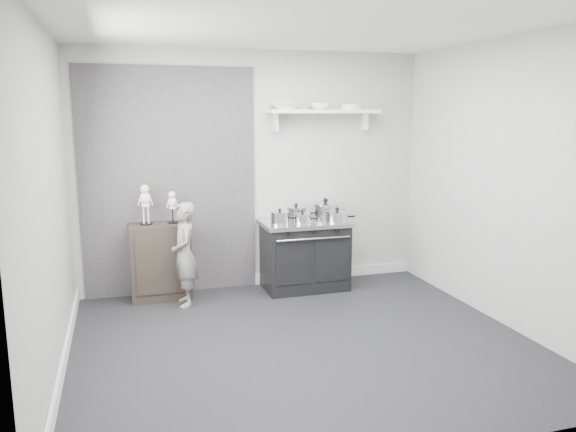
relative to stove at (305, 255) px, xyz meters
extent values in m
plane|color=black|center=(-0.51, -1.48, -0.40)|extent=(4.00, 4.00, 0.00)
cube|color=#9D9D9B|center=(-0.51, 0.32, 0.95)|extent=(4.00, 0.02, 2.70)
cube|color=#9D9D9B|center=(-0.51, -3.28, 0.95)|extent=(4.00, 0.02, 2.70)
cube|color=#9D9D9B|center=(-2.51, -1.48, 0.95)|extent=(0.02, 3.60, 2.70)
cube|color=#9D9D9B|center=(1.49, -1.48, 0.95)|extent=(0.02, 3.60, 2.70)
cube|color=silver|center=(-0.51, -1.48, 2.30)|extent=(4.00, 3.60, 0.02)
cube|color=black|center=(-1.46, 0.31, 0.85)|extent=(1.90, 0.02, 2.50)
cube|color=silver|center=(0.49, 0.30, -0.34)|extent=(2.00, 0.03, 0.12)
cube|color=silver|center=(-2.49, -1.48, -0.34)|extent=(0.03, 3.60, 0.12)
cube|color=white|center=(0.29, 0.19, 1.62)|extent=(1.30, 0.26, 0.04)
cube|color=white|center=(-0.26, 0.26, 1.50)|extent=(0.03, 0.12, 0.20)
cube|color=white|center=(0.84, 0.26, 1.50)|extent=(0.03, 0.12, 0.20)
cube|color=black|center=(0.00, 0.00, -0.03)|extent=(0.93, 0.56, 0.75)
cube|color=silver|center=(0.00, 0.00, 0.37)|extent=(0.99, 0.60, 0.05)
cube|color=black|center=(-0.22, -0.28, -0.01)|extent=(0.39, 0.02, 0.49)
cube|color=black|center=(0.22, -0.28, -0.01)|extent=(0.39, 0.02, 0.49)
cylinder|color=silver|center=(0.00, -0.30, 0.25)|extent=(0.84, 0.02, 0.02)
cylinder|color=black|center=(-0.28, -0.29, 0.33)|extent=(0.04, 0.03, 0.04)
cylinder|color=black|center=(0.00, -0.29, 0.33)|extent=(0.04, 0.03, 0.04)
cylinder|color=black|center=(0.28, -0.29, 0.33)|extent=(0.04, 0.03, 0.04)
cube|color=black|center=(-1.61, 0.13, 0.01)|extent=(0.64, 0.37, 0.83)
imported|color=slate|center=(-1.38, -0.18, 0.15)|extent=(0.27, 0.40, 1.10)
cylinder|color=silver|center=(-0.33, -0.10, 0.46)|extent=(0.20, 0.20, 0.13)
cylinder|color=silver|center=(-0.33, -0.10, 0.53)|extent=(0.21, 0.21, 0.01)
sphere|color=black|center=(-0.33, -0.10, 0.56)|extent=(0.04, 0.04, 0.04)
cylinder|color=black|center=(-0.19, -0.10, 0.46)|extent=(0.10, 0.02, 0.02)
cylinder|color=silver|center=(-0.07, 0.11, 0.46)|extent=(0.23, 0.23, 0.14)
cylinder|color=silver|center=(-0.07, 0.11, 0.54)|extent=(0.24, 0.24, 0.01)
sphere|color=black|center=(-0.07, 0.11, 0.56)|extent=(0.04, 0.04, 0.04)
cylinder|color=black|center=(0.08, 0.11, 0.46)|extent=(0.10, 0.02, 0.02)
cylinder|color=silver|center=(0.30, 0.13, 0.47)|extent=(0.31, 0.31, 0.16)
cylinder|color=silver|center=(0.30, 0.13, 0.56)|extent=(0.32, 0.32, 0.01)
sphere|color=black|center=(0.30, 0.13, 0.60)|extent=(0.06, 0.06, 0.06)
cylinder|color=black|center=(0.49, 0.13, 0.47)|extent=(0.10, 0.02, 0.02)
cylinder|color=silver|center=(0.33, -0.16, 0.45)|extent=(0.25, 0.25, 0.11)
cylinder|color=silver|center=(0.33, -0.16, 0.51)|extent=(0.26, 0.26, 0.01)
sphere|color=black|center=(0.33, -0.16, 0.54)|extent=(0.04, 0.04, 0.04)
cylinder|color=black|center=(0.49, -0.16, 0.45)|extent=(0.10, 0.02, 0.02)
cylinder|color=silver|center=(-0.08, -0.14, 0.45)|extent=(0.18, 0.18, 0.10)
cylinder|color=silver|center=(-0.08, -0.14, 0.50)|extent=(0.19, 0.19, 0.01)
sphere|color=black|center=(-0.08, -0.14, 0.53)|extent=(0.03, 0.03, 0.03)
cylinder|color=black|center=(0.05, -0.14, 0.45)|extent=(0.10, 0.02, 0.02)
imported|color=white|center=(-0.17, 0.19, 1.68)|extent=(0.33, 0.33, 0.08)
imported|color=white|center=(0.24, 0.19, 1.68)|extent=(0.23, 0.23, 0.07)
cylinder|color=silver|center=(0.62, 0.19, 1.67)|extent=(0.25, 0.25, 0.06)
camera|label=1|loc=(-1.99, -5.93, 1.62)|focal=35.00mm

